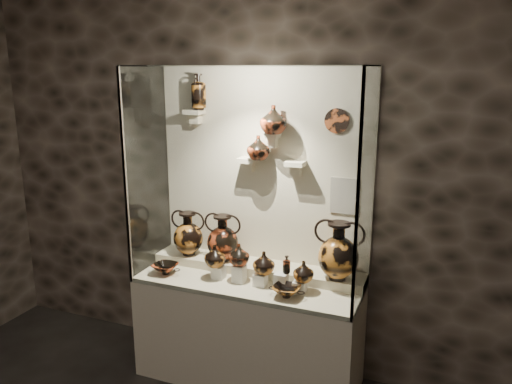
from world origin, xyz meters
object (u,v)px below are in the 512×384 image
amphora_left (188,233)px  jug_b (239,254)px  jug_c (264,263)px  ovoid_vase_b (273,120)px  kylix_right (287,290)px  kylix_left (166,268)px  amphora_right (338,251)px  jug_a (215,256)px  jug_e (304,271)px  lekythos_tall (199,90)px  lekythos_small (287,263)px  ovoid_vase_a (258,148)px  amphora_mid (223,238)px

amphora_left → jug_b: size_ratio=2.18×
jug_c → ovoid_vase_b: (-0.02, 0.23, 1.02)m
ovoid_vase_b → kylix_right: bearing=-59.7°
amphora_left → kylix_left: bearing=-79.3°
kylix_right → amphora_right: bearing=57.5°
jug_a → kylix_right: size_ratio=0.67×
jug_b → jug_e: (0.50, 0.00, -0.06)m
kylix_left → lekythos_tall: (0.14, 0.35, 1.34)m
jug_b → kylix_left: (-0.59, -0.09, -0.16)m
jug_c → lekythos_small: bearing=8.2°
lekythos_tall → lekythos_small: bearing=-30.1°
ovoid_vase_a → ovoid_vase_b: size_ratio=0.88×
ovoid_vase_b → amphora_mid: bearing=-176.4°
kylix_left → kylix_right: bearing=-16.9°
kylix_right → lekythos_tall: 1.64m
lekythos_tall → amphora_mid: bearing=-33.3°
jug_a → ovoid_vase_a: (0.24, 0.27, 0.79)m
amphora_left → lekythos_tall: 1.15m
amphora_left → jug_c: 0.75m
jug_a → jug_e: 0.68m
lekythos_tall → kylix_left: bearing=-124.1°
amphora_mid → kylix_right: 0.73m
jug_c → lekythos_tall: lekythos_tall is taller
lekythos_small → lekythos_tall: lekythos_tall is taller
kylix_right → ovoid_vase_a: (-0.36, 0.36, 0.93)m
amphora_left → kylix_left: (-0.05, -0.27, -0.20)m
jug_b → ovoid_vase_a: 0.81m
jug_e → ovoid_vase_b: 1.11m
lekythos_small → kylix_left: (-0.96, -0.09, -0.15)m
jug_c → lekythos_small: 0.18m
jug_b → ovoid_vase_b: 1.02m
jug_b → ovoid_vase_b: (0.18, 0.23, 0.98)m
amphora_left → amphora_right: bearing=20.8°
jug_e → kylix_right: (-0.08, -0.12, -0.11)m
amphora_right → ovoid_vase_a: size_ratio=2.37×
lekythos_small → amphora_right: bearing=28.8°
lekythos_small → ovoid_vase_a: 0.88m
lekythos_small → ovoid_vase_b: (-0.19, 0.23, 1.00)m
jug_a → jug_b: 0.19m
amphora_right → jug_a: 0.92m
amphora_right → ovoid_vase_a: bearing=-177.2°
lekythos_small → kylix_right: bearing=-66.8°
lekythos_tall → jug_b: bearing=-43.4°
kylix_left → kylix_right: (1.00, -0.03, 0.00)m
jug_b → jug_c: (0.19, 0.01, -0.04)m
ovoid_vase_a → ovoid_vase_b: (0.12, -0.01, 0.21)m
amphora_right → amphora_mid: bearing=-171.2°
amphora_mid → amphora_left: bearing=165.0°
amphora_right → kylix_right: amphora_right is taller
amphora_mid → jug_c: size_ratio=2.19×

